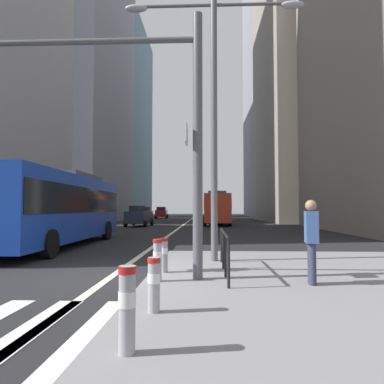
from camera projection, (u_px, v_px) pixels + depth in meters
name	position (u px, v px, depth m)	size (l,w,h in m)	color
ground_plane	(178.00, 229.00, 28.72)	(160.00, 160.00, 0.00)	black
median_island	(351.00, 283.00, 7.54)	(9.00, 10.00, 0.15)	gray
lane_centre_line	(185.00, 224.00, 38.70)	(0.20, 80.00, 0.01)	beige
office_tower_left_mid	(72.00, 62.00, 47.68)	(12.96, 20.85, 43.62)	slate
office_tower_left_far	(120.00, 123.00, 73.67)	(10.76, 20.29, 39.64)	slate
office_tower_right_mid	(313.00, 50.00, 47.44)	(13.82, 19.33, 46.57)	gray
office_tower_right_far	(275.00, 88.00, 73.46)	(11.17, 23.66, 54.35)	gray
city_bus_blue_oncoming	(59.00, 205.00, 15.48)	(2.82, 11.18, 3.40)	#14389E
city_bus_red_receding	(217.00, 207.00, 37.31)	(2.78, 11.81, 3.40)	red
car_oncoming_mid	(161.00, 213.00, 58.56)	(2.17, 4.08, 1.94)	maroon
car_receding_near	(213.00, 213.00, 55.78)	(2.10, 4.15, 1.94)	#B2A899
car_receding_far	(214.00, 212.00, 59.65)	(2.15, 4.30, 1.94)	black
car_oncoming_far	(139.00, 216.00, 33.04)	(2.21, 4.37, 1.94)	#232838
traffic_signal_gantry	(110.00, 103.00, 7.91)	(5.99, 0.65, 6.00)	#515156
street_lamp_post	(214.00, 91.00, 10.55)	(5.50, 0.32, 8.00)	#56565B
bollard_front	(127.00, 305.00, 3.74)	(0.20, 0.20, 0.93)	#99999E
bollard_left	(154.00, 282.00, 5.22)	(0.20, 0.20, 0.82)	#99999E
bollard_right	(157.00, 258.00, 7.43)	(0.20, 0.20, 0.89)	#99999E
bollard_back	(164.00, 253.00, 8.47)	(0.20, 0.20, 0.83)	#99999E
pedestrian_railing	(224.00, 244.00, 8.43)	(0.06, 3.35, 0.98)	black
pedestrian_waiting	(311.00, 237.00, 7.14)	(0.29, 0.41, 1.73)	#2D334C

